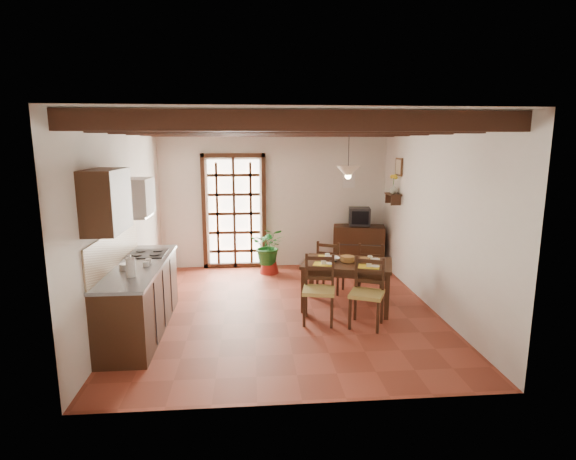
{
  "coord_description": "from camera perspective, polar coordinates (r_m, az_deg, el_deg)",
  "views": [
    {
      "loc": [
        -0.47,
        -6.42,
        2.49
      ],
      "look_at": [
        0.1,
        0.4,
        1.15
      ],
      "focal_mm": 28.0,
      "sensor_mm": 36.0,
      "label": 1
    }
  ],
  "objects": [
    {
      "name": "fuse_box",
      "position": [
        9.14,
        7.73,
        6.34
      ],
      "size": [
        0.25,
        0.03,
        0.32
      ],
      "primitive_type": "cube",
      "color": "white",
      "rests_on": "room_shell"
    },
    {
      "name": "plant_pot",
      "position": [
        8.72,
        -2.41,
        -4.76
      ],
      "size": [
        0.37,
        0.37,
        0.23
      ],
      "primitive_type": "cone",
      "color": "maroon",
      "rests_on": "ground_plane"
    },
    {
      "name": "framed_picture",
      "position": [
        8.47,
        13.9,
        7.79
      ],
      "size": [
        0.03,
        0.32,
        0.32
      ],
      "color": "brown",
      "rests_on": "room_shell"
    },
    {
      "name": "table_bowl",
      "position": [
        6.9,
        5.63,
        -3.64
      ],
      "size": [
        0.24,
        0.24,
        0.05
      ],
      "primitive_type": "imported",
      "rotation": [
        0.0,
        0.0,
        0.1
      ],
      "color": "white",
      "rests_on": "dining_table"
    },
    {
      "name": "chair_far_right",
      "position": [
        7.59,
        10.38,
        -6.02
      ],
      "size": [
        0.51,
        0.5,
        0.9
      ],
      "rotation": [
        0.0,
        0.0,
        2.84
      ],
      "color": "#AC9849",
      "rests_on": "ground_plane"
    },
    {
      "name": "ground_plane",
      "position": [
        6.9,
        -0.56,
        -10.08
      ],
      "size": [
        5.0,
        5.0,
        0.0
      ],
      "primitive_type": "plane",
      "color": "brown"
    },
    {
      "name": "shelf_vase",
      "position": [
        8.47,
        13.24,
        5.1
      ],
      "size": [
        0.15,
        0.15,
        0.15
      ],
      "primitive_type": "imported",
      "color": "#B2BFB2",
      "rests_on": "wall_shelf"
    },
    {
      "name": "crt_tv",
      "position": [
        9.02,
        9.07,
        1.72
      ],
      "size": [
        0.46,
        0.43,
        0.35
      ],
      "rotation": [
        0.0,
        0.0,
        -0.16
      ],
      "color": "black",
      "rests_on": "sideboard"
    },
    {
      "name": "counter_items",
      "position": [
        6.28,
        -18.34,
        -3.6
      ],
      "size": [
        0.5,
        1.43,
        0.25
      ],
      "color": "black",
      "rests_on": "kitchen_counter"
    },
    {
      "name": "dining_table",
      "position": [
        6.87,
        7.52,
        -4.79
      ],
      "size": [
        1.51,
        1.2,
        0.71
      ],
      "rotation": [
        0.0,
        0.0,
        -0.3
      ],
      "color": "#351E11",
      "rests_on": "ground_plane"
    },
    {
      "name": "chair_far_left",
      "position": [
        7.64,
        5.4,
        -5.79
      ],
      "size": [
        0.55,
        0.54,
        0.89
      ],
      "rotation": [
        0.0,
        0.0,
        2.66
      ],
      "color": "#AC9849",
      "rests_on": "ground_plane"
    },
    {
      "name": "potted_plant",
      "position": [
        8.61,
        -2.43,
        -1.82
      ],
      "size": [
        1.87,
        1.67,
        1.86
      ],
      "primitive_type": "imported",
      "rotation": [
        0.0,
        0.0,
        -0.15
      ],
      "color": "#144C19",
      "rests_on": "ground_plane"
    },
    {
      "name": "table_setting",
      "position": [
        6.85,
        7.54,
        -4.11
      ],
      "size": [
        0.96,
        0.64,
        0.09
      ],
      "rotation": [
        0.0,
        0.0,
        -0.3
      ],
      "color": "yellow",
      "rests_on": "dining_table"
    },
    {
      "name": "upper_cabinet",
      "position": [
        5.4,
        -22.07,
        3.46
      ],
      "size": [
        0.35,
        0.8,
        0.7
      ],
      "primitive_type": "cube",
      "color": "black",
      "rests_on": "room_shell"
    },
    {
      "name": "ceiling_beams",
      "position": [
        6.44,
        -0.6,
        12.86
      ],
      "size": [
        4.5,
        4.34,
        0.2
      ],
      "color": "black",
      "rests_on": "room_shell"
    },
    {
      "name": "kitchen_counter",
      "position": [
        6.33,
        -18.26,
        -8.07
      ],
      "size": [
        0.64,
        2.25,
        1.38
      ],
      "color": "black",
      "rests_on": "ground_plane"
    },
    {
      "name": "room_shell",
      "position": [
        6.47,
        -0.59,
        5.1
      ],
      "size": [
        4.52,
        5.02,
        2.81
      ],
      "color": "silver",
      "rests_on": "ground_plane"
    },
    {
      "name": "french_door",
      "position": [
        8.96,
        -6.85,
        2.58
      ],
      "size": [
        1.26,
        0.11,
        2.32
      ],
      "color": "white",
      "rests_on": "ground_plane"
    },
    {
      "name": "range_hood",
      "position": [
        6.6,
        -18.64,
        3.93
      ],
      "size": [
        0.38,
        0.6,
        0.54
      ],
      "color": "white",
      "rests_on": "room_shell"
    },
    {
      "name": "chair_near_left",
      "position": [
        6.37,
        3.92,
        -9.1
      ],
      "size": [
        0.51,
        0.49,
        0.94
      ],
      "rotation": [
        0.0,
        0.0,
        -0.2
      ],
      "color": "#AC9849",
      "rests_on": "ground_plane"
    },
    {
      "name": "chair_near_right",
      "position": [
        6.31,
        9.95,
        -9.43
      ],
      "size": [
        0.57,
        0.56,
        0.94
      ],
      "rotation": [
        0.0,
        0.0,
        -0.43
      ],
      "color": "#AC9849",
      "rests_on": "ground_plane"
    },
    {
      "name": "pendant_lamp",
      "position": [
        6.72,
        7.65,
        7.47
      ],
      "size": [
        0.36,
        0.36,
        0.84
      ],
      "color": "black",
      "rests_on": "room_shell"
    },
    {
      "name": "shelf_flowers",
      "position": [
        8.45,
        13.3,
        6.5
      ],
      "size": [
        0.14,
        0.14,
        0.36
      ],
      "color": "yellow",
      "rests_on": "shelf_vase"
    },
    {
      "name": "sideboard",
      "position": [
        9.14,
        8.94,
        -2.1
      ],
      "size": [
        1.08,
        0.65,
        0.85
      ],
      "primitive_type": "cube",
      "rotation": [
        0.0,
        0.0,
        -0.21
      ],
      "color": "black",
      "rests_on": "ground_plane"
    },
    {
      "name": "wall_shelf",
      "position": [
        8.49,
        13.2,
        4.17
      ],
      "size": [
        0.2,
        0.42,
        0.2
      ],
      "color": "black",
      "rests_on": "room_shell"
    }
  ]
}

